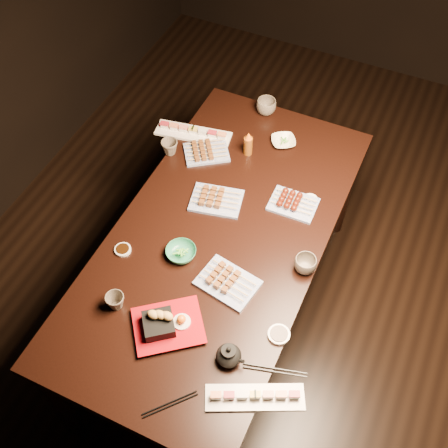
{
  "coord_description": "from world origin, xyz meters",
  "views": [
    {
      "loc": [
        0.17,
        -1.32,
        2.76
      ],
      "look_at": [
        -0.46,
        0.05,
        0.77
      ],
      "focal_mm": 45.0,
      "sensor_mm": 36.0,
      "label": 1
    }
  ],
  "objects_px": {
    "teacup_mid_right": "(305,264)",
    "teacup_far_right": "(266,107)",
    "edamame_bowl_green": "(181,253)",
    "sushi_platter_far": "(193,131)",
    "yakitori_plate_center": "(216,197)",
    "dining_table": "(220,279)",
    "edamame_bowl_cream": "(283,142)",
    "sushi_platter_near": "(255,396)",
    "condiment_bottle": "(248,143)",
    "yakitori_plate_left": "(206,150)",
    "tempura_tray": "(168,322)",
    "teapot": "(229,354)",
    "yakitori_plate_right": "(228,280)",
    "teacup_far_left": "(170,147)",
    "teacup_near_left": "(116,301)"
  },
  "relations": [
    {
      "from": "teacup_mid_right",
      "to": "teacup_far_right",
      "type": "distance_m",
      "value": 0.99
    },
    {
      "from": "edamame_bowl_green",
      "to": "teacup_mid_right",
      "type": "xyz_separation_m",
      "value": [
        0.51,
        0.16,
        0.02
      ]
    },
    {
      "from": "sushi_platter_far",
      "to": "yakitori_plate_center",
      "type": "distance_m",
      "value": 0.46
    },
    {
      "from": "dining_table",
      "to": "edamame_bowl_cream",
      "type": "relative_size",
      "value": 15.02
    },
    {
      "from": "sushi_platter_near",
      "to": "teacup_far_right",
      "type": "height_order",
      "value": "teacup_far_right"
    },
    {
      "from": "dining_table",
      "to": "condiment_bottle",
      "type": "bearing_deg",
      "value": 84.19
    },
    {
      "from": "yakitori_plate_left",
      "to": "teacup_far_right",
      "type": "bearing_deg",
      "value": 34.32
    },
    {
      "from": "dining_table",
      "to": "tempura_tray",
      "type": "xyz_separation_m",
      "value": [
        0.01,
        -0.49,
        0.42
      ]
    },
    {
      "from": "yakitori_plate_left",
      "to": "edamame_bowl_green",
      "type": "height_order",
      "value": "yakitori_plate_left"
    },
    {
      "from": "yakitori_plate_left",
      "to": "condiment_bottle",
      "type": "height_order",
      "value": "condiment_bottle"
    },
    {
      "from": "teapot",
      "to": "yakitori_plate_right",
      "type": "bearing_deg",
      "value": 119.61
    },
    {
      "from": "tempura_tray",
      "to": "condiment_bottle",
      "type": "bearing_deg",
      "value": 57.56
    },
    {
      "from": "edamame_bowl_green",
      "to": "tempura_tray",
      "type": "distance_m",
      "value": 0.35
    },
    {
      "from": "teacup_far_left",
      "to": "condiment_bottle",
      "type": "xyz_separation_m",
      "value": [
        0.35,
        0.16,
        0.03
      ]
    },
    {
      "from": "sushi_platter_near",
      "to": "teapot",
      "type": "height_order",
      "value": "teapot"
    },
    {
      "from": "teacup_far_left",
      "to": "teacup_mid_right",
      "type": "bearing_deg",
      "value": -23.65
    },
    {
      "from": "teacup_mid_right",
      "to": "teapot",
      "type": "relative_size",
      "value": 0.84
    },
    {
      "from": "edamame_bowl_green",
      "to": "teapot",
      "type": "xyz_separation_m",
      "value": [
        0.38,
        -0.35,
        0.03
      ]
    },
    {
      "from": "teacup_near_left",
      "to": "teapot",
      "type": "height_order",
      "value": "teapot"
    },
    {
      "from": "edamame_bowl_green",
      "to": "teapot",
      "type": "relative_size",
      "value": 1.15
    },
    {
      "from": "yakitori_plate_left",
      "to": "tempura_tray",
      "type": "height_order",
      "value": "tempura_tray"
    },
    {
      "from": "sushi_platter_near",
      "to": "teacup_far_right",
      "type": "xyz_separation_m",
      "value": [
        -0.55,
        1.44,
        0.02
      ]
    },
    {
      "from": "sushi_platter_near",
      "to": "yakitori_plate_center",
      "type": "height_order",
      "value": "yakitori_plate_center"
    },
    {
      "from": "teacup_mid_right",
      "to": "teapot",
      "type": "bearing_deg",
      "value": -103.69
    },
    {
      "from": "yakitori_plate_right",
      "to": "teacup_far_right",
      "type": "distance_m",
      "value": 1.08
    },
    {
      "from": "yakitori_plate_center",
      "to": "teapot",
      "type": "xyz_separation_m",
      "value": [
        0.37,
        -0.69,
        0.02
      ]
    },
    {
      "from": "edamame_bowl_green",
      "to": "teacup_mid_right",
      "type": "relative_size",
      "value": 1.37
    },
    {
      "from": "yakitori_plate_center",
      "to": "tempura_tray",
      "type": "relative_size",
      "value": 0.87
    },
    {
      "from": "sushi_platter_near",
      "to": "yakitori_plate_right",
      "type": "height_order",
      "value": "yakitori_plate_right"
    },
    {
      "from": "sushi_platter_near",
      "to": "yakitori_plate_right",
      "type": "relative_size",
      "value": 1.5
    },
    {
      "from": "sushi_platter_near",
      "to": "teacup_near_left",
      "type": "relative_size",
      "value": 4.68
    },
    {
      "from": "yakitori_plate_center",
      "to": "yakitori_plate_left",
      "type": "bearing_deg",
      "value": 111.99
    },
    {
      "from": "dining_table",
      "to": "sushi_platter_far",
      "type": "bearing_deg",
      "value": 111.69
    },
    {
      "from": "yakitori_plate_center",
      "to": "teacup_far_right",
      "type": "height_order",
      "value": "teacup_far_right"
    },
    {
      "from": "yakitori_plate_right",
      "to": "edamame_bowl_cream",
      "type": "bearing_deg",
      "value": 106.01
    },
    {
      "from": "sushi_platter_far",
      "to": "edamame_bowl_green",
      "type": "relative_size",
      "value": 2.95
    },
    {
      "from": "tempura_tray",
      "to": "teacup_far_left",
      "type": "height_order",
      "value": "tempura_tray"
    },
    {
      "from": "sushi_platter_near",
      "to": "yakitori_plate_center",
      "type": "relative_size",
      "value": 1.54
    },
    {
      "from": "yakitori_plate_right",
      "to": "edamame_bowl_cream",
      "type": "height_order",
      "value": "yakitori_plate_right"
    },
    {
      "from": "yakitori_plate_center",
      "to": "edamame_bowl_cream",
      "type": "height_order",
      "value": "yakitori_plate_center"
    },
    {
      "from": "yakitori_plate_left",
      "to": "teacup_mid_right",
      "type": "relative_size",
      "value": 2.23
    },
    {
      "from": "edamame_bowl_green",
      "to": "condiment_bottle",
      "type": "distance_m",
      "value": 0.69
    },
    {
      "from": "yakitori_plate_right",
      "to": "condiment_bottle",
      "type": "height_order",
      "value": "condiment_bottle"
    },
    {
      "from": "sushi_platter_near",
      "to": "yakitori_plate_left",
      "type": "distance_m",
      "value": 1.25
    },
    {
      "from": "teacup_far_left",
      "to": "yakitori_plate_center",
      "type": "bearing_deg",
      "value": -28.73
    },
    {
      "from": "sushi_platter_far",
      "to": "yakitori_plate_right",
      "type": "bearing_deg",
      "value": 115.86
    },
    {
      "from": "teacup_near_left",
      "to": "teacup_far_left",
      "type": "distance_m",
      "value": 0.88
    },
    {
      "from": "dining_table",
      "to": "teapot",
      "type": "distance_m",
      "value": 0.73
    },
    {
      "from": "yakitori_plate_left",
      "to": "edamame_bowl_green",
      "type": "bearing_deg",
      "value": -109.1
    },
    {
      "from": "teacup_far_right",
      "to": "teapot",
      "type": "bearing_deg",
      "value": -73.58
    }
  ]
}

